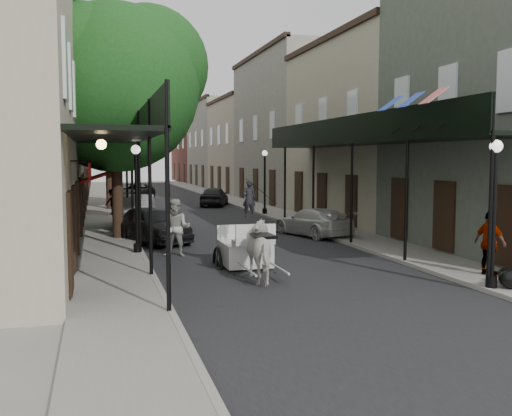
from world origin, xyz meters
TOP-DOWN VIEW (x-y plane):
  - ground at (0.00, 0.00)m, footprint 140.00×140.00m
  - road at (0.00, 20.00)m, footprint 8.00×90.00m
  - sidewalk_left at (-5.00, 20.00)m, footprint 2.20×90.00m
  - sidewalk_right at (5.00, 20.00)m, footprint 2.20×90.00m
  - building_row_left at (-8.60, 30.00)m, footprint 5.00×80.00m
  - building_row_right at (8.60, 30.00)m, footprint 5.00×80.00m
  - gallery_left at (-4.79, 6.98)m, footprint 2.20×18.05m
  - gallery_right at (4.79, 6.98)m, footprint 2.20×18.05m
  - tree_near at (-4.20, 10.18)m, footprint 7.31×6.80m
  - tree_far at (-4.25, 24.18)m, footprint 6.45×6.00m
  - lamppost_right_near at (4.10, -2.00)m, footprint 0.32×0.32m
  - lamppost_left at (-4.10, 6.00)m, footprint 0.32×0.32m
  - lamppost_right_far at (4.10, 18.00)m, footprint 0.32×0.32m
  - horse at (-1.04, 0.81)m, footprint 0.89×1.95m
  - carriage at (-1.03, 3.37)m, footprint 1.73×2.43m
  - pedestrian_walking at (-2.82, 5.39)m, footprint 1.19×1.08m
  - pedestrian_sidewalk_left at (-4.54, 20.02)m, footprint 1.10×0.95m
  - pedestrian_sidewalk_right at (5.09, -0.66)m, footprint 0.62×1.12m
  - car_left_near at (-3.29, 9.00)m, footprint 3.19×4.64m
  - car_left_mid at (-3.60, 14.14)m, footprint 2.33×4.95m
  - car_left_far at (-2.60, 31.96)m, footprint 4.06×5.56m
  - car_right_near at (3.60, 9.00)m, footprint 2.82×4.52m
  - car_right_far at (2.60, 25.48)m, footprint 2.93×4.38m
  - trash_bags at (4.64, -2.03)m, footprint 0.88×1.03m

SIDE VIEW (x-z plane):
  - ground at x=0.00m, z-range 0.00..0.00m
  - road at x=0.00m, z-range 0.00..0.01m
  - sidewalk_left at x=-5.00m, z-range 0.00..0.12m
  - sidewalk_right at x=5.00m, z-range 0.00..0.12m
  - trash_bags at x=4.64m, z-range 0.10..0.63m
  - car_right_near at x=3.60m, z-range 0.00..1.22m
  - car_right_far at x=2.60m, z-range 0.00..1.38m
  - car_left_far at x=-2.60m, z-range 0.00..1.40m
  - car_left_near at x=-3.29m, z-range 0.00..1.47m
  - car_left_mid at x=-3.60m, z-range 0.00..1.57m
  - horse at x=-1.04m, z-range 0.00..1.64m
  - pedestrian_sidewalk_left at x=-4.54m, z-range 0.12..1.59m
  - pedestrian_walking at x=-2.82m, z-range 0.00..1.99m
  - pedestrian_sidewalk_right at x=5.09m, z-range 0.12..1.92m
  - carriage at x=-1.03m, z-range -0.31..2.44m
  - lamppost_right_near at x=4.10m, z-range 0.19..3.90m
  - lamppost_left at x=-4.10m, z-range 0.19..3.90m
  - lamppost_right_far at x=4.10m, z-range 0.19..3.90m
  - gallery_left at x=-4.79m, z-range 1.61..6.49m
  - gallery_right at x=4.79m, z-range 1.61..6.49m
  - building_row_left at x=-8.60m, z-range 0.00..10.50m
  - building_row_right at x=8.60m, z-range 0.00..10.50m
  - tree_far at x=-4.25m, z-range 1.53..10.14m
  - tree_near at x=-4.20m, z-range 1.67..11.30m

